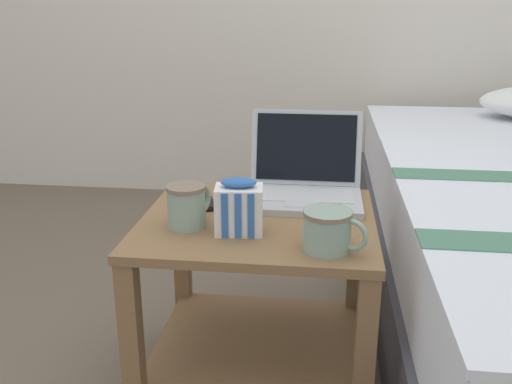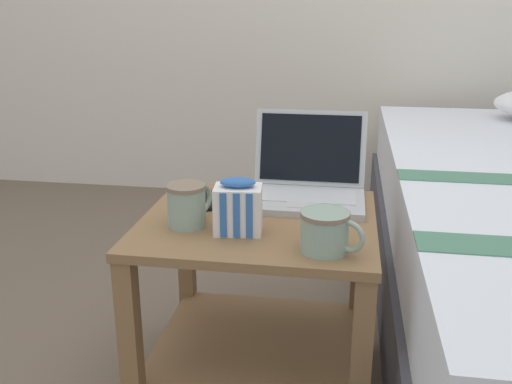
% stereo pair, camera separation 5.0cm
% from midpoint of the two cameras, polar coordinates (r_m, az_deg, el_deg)
% --- Properties ---
extents(ground_plane, '(8.00, 8.00, 0.00)m').
position_cam_midpoint_polar(ground_plane, '(1.63, 1.16, -18.49)').
color(ground_plane, brown).
extents(bedside_table, '(0.57, 0.52, 0.48)m').
position_cam_midpoint_polar(bedside_table, '(1.46, 1.24, -8.87)').
color(bedside_table, olive).
rests_on(bedside_table, ground_plane).
extents(laptop, '(0.30, 0.27, 0.22)m').
position_cam_midpoint_polar(laptop, '(1.52, 6.06, 0.92)').
color(laptop, '#B7BABC').
rests_on(laptop, bedside_table).
extents(mug_front_left, '(0.09, 0.13, 0.10)m').
position_cam_midpoint_polar(mug_front_left, '(1.34, -5.80, -1.10)').
color(mug_front_left, '#8CA593').
rests_on(mug_front_left, bedside_table).
extents(mug_front_right, '(0.14, 0.10, 0.09)m').
position_cam_midpoint_polar(mug_front_right, '(1.21, 8.18, -3.75)').
color(mug_front_right, '#8CA593').
rests_on(mug_front_right, bedside_table).
extents(snack_bag, '(0.11, 0.09, 0.13)m').
position_cam_midpoint_polar(snack_bag, '(1.29, -0.69, -1.57)').
color(snack_bag, white).
rests_on(snack_bag, bedside_table).
extents(cell_phone, '(0.12, 0.16, 0.01)m').
position_cam_midpoint_polar(cell_phone, '(1.51, -4.47, -0.85)').
color(cell_phone, black).
rests_on(cell_phone, bedside_table).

